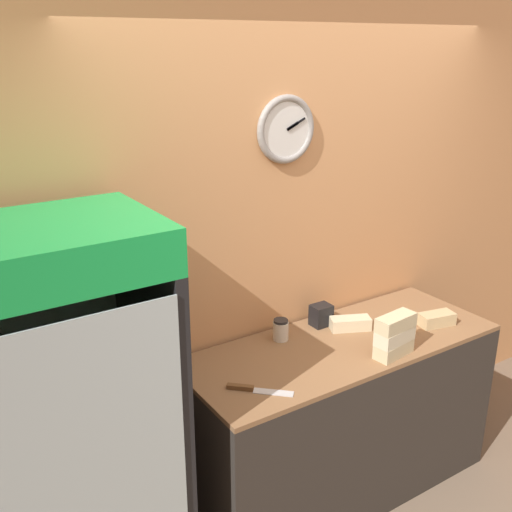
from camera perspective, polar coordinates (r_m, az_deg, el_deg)
name	(u,v)px	position (r m, az deg, el deg)	size (l,w,h in m)	color
wall_back	(301,244)	(3.31, 4.30, 1.12)	(5.20, 0.09, 2.70)	tan
prep_counter	(339,416)	(3.45, 7.89, -14.86)	(1.74, 0.66, 0.92)	#332D28
beverage_cooler	(62,415)	(2.60, -17.98, -14.23)	(0.79, 0.70, 1.82)	black
sandwich_stack_bottom	(393,349)	(3.12, 12.96, -8.60)	(0.23, 0.12, 0.07)	beige
sandwich_stack_middle	(395,336)	(3.09, 13.07, -7.40)	(0.23, 0.12, 0.07)	beige
sandwich_stack_top	(396,322)	(3.06, 13.17, -6.18)	(0.23, 0.11, 0.07)	beige
sandwich_flat_left	(350,323)	(3.35, 8.97, -6.37)	(0.24, 0.17, 0.07)	beige
sandwich_flat_right	(437,319)	(3.50, 16.82, -5.77)	(0.21, 0.14, 0.07)	tan
chefs_knife	(251,389)	(2.78, -0.53, -12.53)	(0.25, 0.24, 0.02)	silver
condiment_jar	(281,330)	(3.19, 2.36, -7.03)	(0.08, 0.08, 0.11)	silver
napkin_dispenser	(321,315)	(3.36, 6.22, -5.62)	(0.11, 0.09, 0.12)	black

